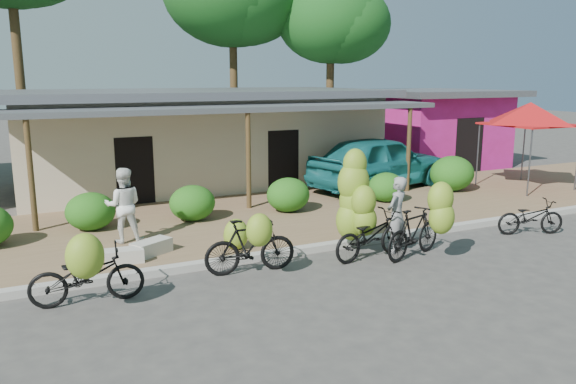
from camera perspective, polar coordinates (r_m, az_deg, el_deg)
name	(u,v)px	position (r m, az deg, el deg)	size (l,w,h in m)	color
ground	(369,279)	(10.97, 8.24, -8.78)	(100.00, 100.00, 0.00)	#3D3B39
sidewalk	(265,218)	(15.15, -2.40, -2.68)	(60.00, 6.00, 0.12)	olive
curb	(318,248)	(12.55, 3.12, -5.66)	(60.00, 0.25, 0.15)	#A8A399
shop_main	(198,136)	(20.36, -9.17, 5.61)	(13.00, 8.50, 3.35)	beige
shop_pink	(429,126)	(25.50, 14.13, 6.48)	(6.00, 6.00, 3.25)	#C61E89
tree_near_right	(326,17)	(26.70, 3.90, 17.28)	(5.05, 4.92, 8.32)	#513D20
hedge_1	(90,211)	(14.51, -19.43, -1.86)	(1.19, 1.07, 0.93)	#185112
hedge_2	(192,203)	(14.78, -9.69, -1.11)	(1.19, 1.07, 0.93)	#185112
hedge_3	(288,195)	(15.54, 0.02, -0.28)	(1.22, 1.10, 0.95)	#185112
hedge_4	(386,187)	(17.07, 9.94, 0.50)	(1.12, 1.01, 0.88)	#185112
hedge_5	(452,173)	(19.16, 16.32, 1.82)	(1.48, 1.33, 1.15)	#185112
red_canopy	(530,113)	(20.41, 23.37, 7.34)	(3.50, 3.50, 2.86)	#59595E
bike_far_left	(87,273)	(10.07, -19.78, -7.74)	(1.94, 1.32, 1.42)	black
bike_left	(251,244)	(10.97, -3.76, -5.33)	(1.88, 1.22, 1.36)	black
bike_center	(362,215)	(12.15, 7.54, -2.29)	(2.01, 1.35, 2.30)	black
bike_right	(421,226)	(12.15, 13.35, -3.41)	(1.87, 1.36, 1.73)	black
bike_far_right	(530,217)	(14.97, 23.41, -2.35)	(1.75, 1.11, 0.87)	black
loose_banana_a	(236,234)	(12.21, -5.30, -4.30)	(0.55, 0.46, 0.68)	#90AD2B
loose_banana_b	(234,236)	(12.27, -5.50, -4.46)	(0.47, 0.40, 0.59)	#90AD2B
loose_banana_c	(356,217)	(13.78, 6.96, -2.58)	(0.51, 0.43, 0.64)	#90AD2B
sack_near	(152,247)	(12.24, -13.70, -5.48)	(0.85, 0.40, 0.30)	beige
sack_far	(124,256)	(11.85, -16.28, -6.24)	(0.75, 0.38, 0.28)	beige
vendor	(397,215)	(12.50, 10.97, -2.28)	(0.62, 0.40, 1.69)	gray
bystander	(123,205)	(13.14, -16.37, -1.30)	(0.83, 0.64, 1.70)	white
teal_van	(379,162)	(19.00, 9.22, 3.05)	(2.12, 5.27, 1.80)	#176669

